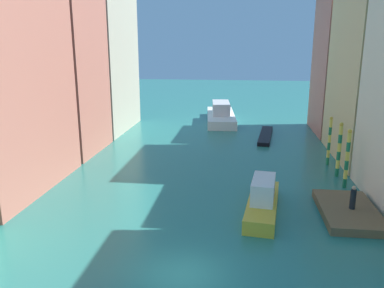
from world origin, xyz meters
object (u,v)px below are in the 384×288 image
at_px(vaporetto_white, 221,115).
at_px(gondola_black, 266,136).
at_px(mooring_pole_1, 339,149).
at_px(motorboat_0, 263,200).
at_px(waterfront_dock, 348,211).
at_px(mooring_pole_2, 329,141).
at_px(mooring_pole_0, 347,158).
at_px(person_on_dock, 353,198).

distance_m(vaporetto_white, gondola_black, 10.47).
relative_size(mooring_pole_1, vaporetto_white, 0.37).
height_order(mooring_pole_1, motorboat_0, mooring_pole_1).
bearing_deg(vaporetto_white, mooring_pole_1, -64.07).
xyz_separation_m(waterfront_dock, mooring_pole_1, (1.02, 7.67, 2.05)).
relative_size(mooring_pole_2, motorboat_0, 0.60).
height_order(mooring_pole_2, vaporetto_white, mooring_pole_2).
distance_m(waterfront_dock, mooring_pole_2, 11.08).
height_order(mooring_pole_0, vaporetto_white, mooring_pole_0).
relative_size(mooring_pole_0, gondola_black, 0.51).
relative_size(person_on_dock, vaporetto_white, 0.12).
relative_size(person_on_dock, mooring_pole_1, 0.33).
relative_size(gondola_black, motorboat_0, 1.21).
bearing_deg(mooring_pole_0, waterfront_dock, -101.14).
relative_size(mooring_pole_1, gondola_black, 0.51).
bearing_deg(motorboat_0, waterfront_dock, 1.90).
bearing_deg(mooring_pole_2, gondola_black, 116.18).
bearing_deg(mooring_pole_0, mooring_pole_1, 89.63).
distance_m(mooring_pole_0, mooring_pole_2, 5.79).
distance_m(mooring_pole_1, motorboat_0, 10.24).
bearing_deg(mooring_pole_0, mooring_pole_2, 90.82).
distance_m(waterfront_dock, motorboat_0, 5.43).
xyz_separation_m(mooring_pole_2, motorboat_0, (-6.31, -11.04, -1.41)).
height_order(vaporetto_white, gondola_black, vaporetto_white).
height_order(waterfront_dock, mooring_pole_0, mooring_pole_0).
relative_size(waterfront_dock, vaporetto_white, 0.50).
bearing_deg(gondola_black, mooring_pole_0, -72.41).
xyz_separation_m(mooring_pole_0, mooring_pole_2, (-0.08, 5.79, -0.08)).
distance_m(gondola_black, motorboat_0, 21.12).
bearing_deg(vaporetto_white, waterfront_dock, -71.93).
bearing_deg(waterfront_dock, mooring_pole_1, 82.45).
relative_size(vaporetto_white, motorboat_0, 1.68).
relative_size(mooring_pole_2, gondola_black, 0.50).
distance_m(person_on_dock, mooring_pole_0, 5.38).
relative_size(waterfront_dock, mooring_pole_2, 1.40).
bearing_deg(waterfront_dock, vaporetto_white, 108.07).
distance_m(vaporetto_white, motorboat_0, 30.15).
bearing_deg(vaporetto_white, motorboat_0, -81.83).
height_order(vaporetto_white, motorboat_0, vaporetto_white).
height_order(mooring_pole_1, mooring_pole_2, mooring_pole_1).
bearing_deg(mooring_pole_0, vaporetto_white, 113.47).
distance_m(mooring_pole_0, vaporetto_white, 26.84).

